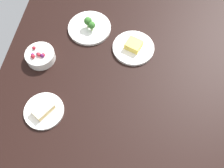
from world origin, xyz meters
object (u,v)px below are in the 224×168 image
object	(u,v)px
plate_broccoli	(89,27)
bowl_berries	(40,56)
plate_sandwich	(44,110)
plate_cheese	(133,47)

from	to	relation	value
plate_broccoli	bowl_berries	bearing A→B (deg)	-41.91
plate_sandwich	plate_broccoli	world-z (taller)	plate_broccoli
bowl_berries	plate_broccoli	size ratio (longest dim) A/B	0.63
bowl_berries	plate_broccoli	distance (cm)	30.36
plate_cheese	bowl_berries	world-z (taller)	bowl_berries
bowl_berries	plate_sandwich	bearing A→B (deg)	18.89
plate_sandwich	plate_cheese	bearing A→B (deg)	138.71
plate_cheese	plate_broccoli	world-z (taller)	plate_broccoli
plate_sandwich	bowl_berries	world-z (taller)	bowl_berries
plate_cheese	plate_broccoli	xyz separation A→B (cm)	(-9.26, -24.69, 0.16)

